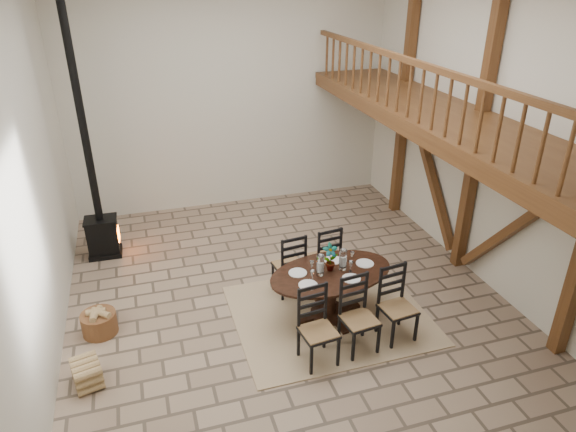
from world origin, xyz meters
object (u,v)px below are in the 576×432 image
object	(u,v)px
log_stack	(87,373)
wood_stove	(97,201)
dining_table	(334,296)
log_basket	(99,322)

from	to	relation	value
log_stack	wood_stove	bearing A→B (deg)	86.92
wood_stove	log_stack	xyz separation A→B (m)	(-0.19, -3.49, -0.97)
log_stack	dining_table	bearing A→B (deg)	5.02
log_basket	log_stack	size ratio (longest dim) A/B	0.96
dining_table	wood_stove	xyz separation A→B (m)	(-3.45, 3.17, 0.71)
dining_table	log_stack	distance (m)	3.66
log_basket	log_stack	xyz separation A→B (m)	(-0.13, -1.07, -0.01)
wood_stove	log_stack	bearing A→B (deg)	-91.26
dining_table	log_stack	xyz separation A→B (m)	(-3.64, -0.32, -0.26)
dining_table	log_basket	distance (m)	3.59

